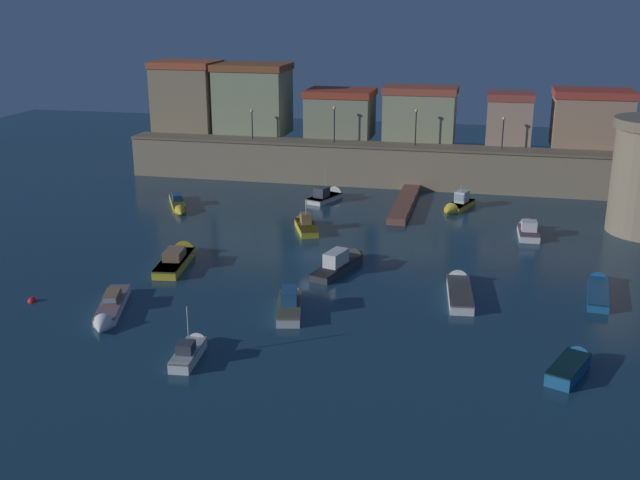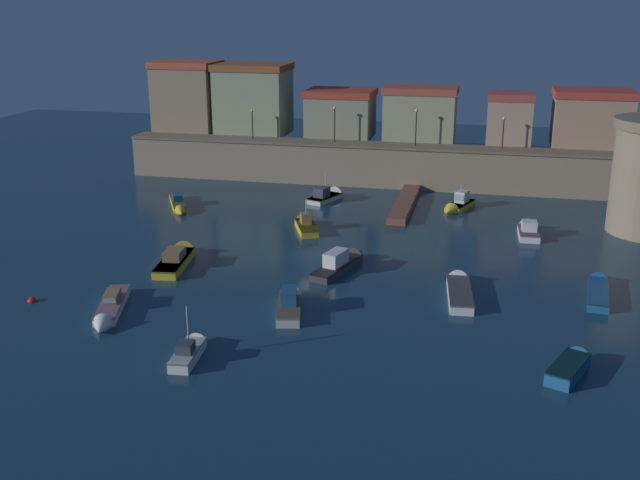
# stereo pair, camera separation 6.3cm
# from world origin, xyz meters

# --- Properties ---
(ground_plane) EXTENTS (132.54, 132.54, 0.00)m
(ground_plane) POSITION_xyz_m (0.00, 0.00, 0.00)
(ground_plane) COLOR #19384C
(quay_wall) EXTENTS (51.37, 3.32, 4.33)m
(quay_wall) POSITION_xyz_m (0.00, 23.60, 2.18)
(quay_wall) COLOR gray
(quay_wall) RESTS_ON ground
(old_town_backdrop) EXTENTS (50.90, 6.18, 7.84)m
(old_town_backdrop) POSITION_xyz_m (-2.99, 27.86, 7.41)
(old_town_backdrop) COLOR #8E7A5C
(old_town_backdrop) RESTS_ON ground
(pier_dock) EXTENTS (1.66, 12.84, 0.70)m
(pier_dock) POSITION_xyz_m (4.88, 15.67, 0.31)
(pier_dock) COLOR brown
(pier_dock) RESTS_ON ground
(quay_lamp_0) EXTENTS (0.32, 0.32, 3.13)m
(quay_lamp_0) POSITION_xyz_m (-12.44, 23.60, 6.44)
(quay_lamp_0) COLOR black
(quay_lamp_0) RESTS_ON quay_wall
(quay_lamp_1) EXTENTS (0.32, 0.32, 3.71)m
(quay_lamp_1) POSITION_xyz_m (-3.55, 23.60, 6.77)
(quay_lamp_1) COLOR black
(quay_lamp_1) RESTS_ON quay_wall
(quay_lamp_2) EXTENTS (0.32, 0.32, 3.69)m
(quay_lamp_2) POSITION_xyz_m (4.85, 23.60, 6.76)
(quay_lamp_2) COLOR black
(quay_lamp_2) RESTS_ON quay_wall
(quay_lamp_3) EXTENTS (0.32, 0.32, 3.20)m
(quay_lamp_3) POSITION_xyz_m (13.43, 23.60, 6.48)
(quay_lamp_3) COLOR black
(quay_lamp_3) RESTS_ON quay_wall
(moored_boat_0) EXTENTS (1.49, 4.49, 3.21)m
(moored_boat_0) POSITION_xyz_m (-2.75, -17.92, 0.40)
(moored_boat_0) COLOR white
(moored_boat_0) RESTS_ON ground
(moored_boat_1) EXTENTS (2.64, 7.17, 1.77)m
(moored_boat_1) POSITION_xyz_m (-9.53, -3.73, 0.42)
(moored_boat_1) COLOR gold
(moored_boat_1) RESTS_ON ground
(moored_boat_2) EXTENTS (3.31, 5.35, 3.04)m
(moored_boat_2) POSITION_xyz_m (-2.48, 6.63, 0.43)
(moored_boat_2) COLOR gold
(moored_boat_2) RESTS_ON ground
(moored_boat_3) EXTENTS (4.35, 6.91, 1.39)m
(moored_boat_3) POSITION_xyz_m (-15.61, 10.52, 0.38)
(moored_boat_3) COLOR gold
(moored_boat_3) RESTS_ON ground
(moored_boat_4) EXTENTS (1.75, 4.77, 1.83)m
(moored_boat_4) POSITION_xyz_m (15.82, 9.24, 0.42)
(moored_boat_4) COLOR white
(moored_boat_4) RESTS_ON ground
(moored_boat_5) EXTENTS (1.96, 6.83, 1.22)m
(moored_boat_5) POSITION_xyz_m (19.92, -3.17, 0.32)
(moored_boat_5) COLOR #195689
(moored_boat_5) RESTS_ON ground
(moored_boat_6) EXTENTS (3.31, 5.32, 3.39)m
(moored_boat_6) POSITION_xyz_m (-2.66, 16.81, 0.38)
(moored_boat_6) COLOR silver
(moored_boat_6) RESTS_ON ground
(moored_boat_7) EXTENTS (3.04, 5.32, 2.59)m
(moored_boat_7) POSITION_xyz_m (9.71, 15.61, 0.43)
(moored_boat_7) COLOR gold
(moored_boat_7) RESTS_ON ground
(moored_boat_8) EXTENTS (3.31, 7.12, 1.42)m
(moored_boat_8) POSITION_xyz_m (-9.76, -13.82, 0.35)
(moored_boat_8) COLOR white
(moored_boat_8) RESTS_ON ground
(moored_boat_9) EXTENTS (2.70, 6.06, 1.84)m
(moored_boat_9) POSITION_xyz_m (0.74, -10.24, 0.46)
(moored_boat_9) COLOR silver
(moored_boat_9) RESTS_ON ground
(moored_boat_10) EXTENTS (2.16, 7.09, 1.39)m
(moored_boat_10) POSITION_xyz_m (10.97, -5.26, 0.34)
(moored_boat_10) COLOR white
(moored_boat_10) RESTS_ON ground
(moored_boat_11) EXTENTS (3.25, 7.08, 1.95)m
(moored_boat_11) POSITION_xyz_m (2.51, -2.19, 0.47)
(moored_boat_11) COLOR #333338
(moored_boat_11) RESTS_ON ground
(moored_boat_12) EXTENTS (2.87, 4.68, 1.22)m
(moored_boat_12) POSITION_xyz_m (17.29, -15.16, 0.40)
(moored_boat_12) COLOR #195689
(moored_boat_12) RESTS_ON ground
(mooring_buoy_0) EXTENTS (0.60, 0.60, 0.60)m
(mooring_buoy_0) POSITION_xyz_m (-15.67, -12.93, 0.00)
(mooring_buoy_0) COLOR red
(mooring_buoy_0) RESTS_ON ground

